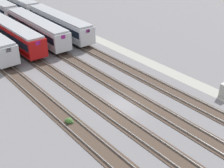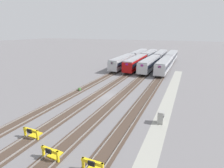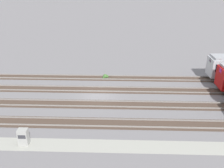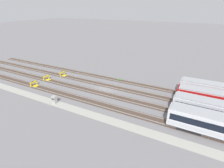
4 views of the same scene
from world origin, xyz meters
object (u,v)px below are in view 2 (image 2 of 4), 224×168
object	(u,v)px
subway_car_front_row_centre	(160,56)
subway_car_back_row_rightmost	(136,63)
subway_car_front_row_left_inner	(165,65)
subway_car_front_row_right_inner	(149,55)
subway_car_front_row_rightmost	(172,56)
subway_car_back_row_leftmost	(150,64)
subway_car_front_row_leftmost	(123,62)
bumper_stop_near_inner_track	(52,153)
electrical_cabinet	(161,117)
bumper_stop_nearest_track	(94,165)
weed_clump	(80,89)
bumper_stop_middle_track	(33,133)
subway_car_back_row_centre	(139,55)

from	to	relation	value
subway_car_front_row_centre	subway_car_back_row_rightmost	bearing A→B (deg)	167.43
subway_car_front_row_left_inner	subway_car_front_row_right_inner	bearing A→B (deg)	24.27
subway_car_front_row_rightmost	subway_car_back_row_leftmost	xyz separation A→B (m)	(-18.61, 4.27, 0.00)
subway_car_front_row_leftmost	bumper_stop_near_inner_track	distance (m)	42.30
electrical_cabinet	bumper_stop_nearest_track	bearing A→B (deg)	159.68
subway_car_back_row_leftmost	weed_clump	world-z (taller)	subway_car_back_row_leftmost
subway_car_front_row_rightmost	bumper_stop_near_inner_track	xyz separation A→B (m)	(-60.01, 4.24, -1.53)
subway_car_front_row_right_inner	bumper_stop_nearest_track	distance (m)	60.73
subway_car_back_row_rightmost	bumper_stop_near_inner_track	world-z (taller)	subway_car_back_row_rightmost
bumper_stop_nearest_track	subway_car_front_row_rightmost	bearing A→B (deg)	0.03
subway_car_front_row_right_inner	electrical_cabinet	distance (m)	51.23
electrical_cabinet	subway_car_front_row_right_inner	bearing A→B (deg)	14.03
subway_car_front_row_leftmost	bumper_stop_middle_track	xyz separation A→B (m)	(-39.70, -4.24, -1.53)
electrical_cabinet	bumper_stop_near_inner_track	bearing A→B (deg)	142.65
subway_car_front_row_centre	weed_clump	xyz separation A→B (m)	(-43.35, 8.66, -1.80)
subway_car_front_row_leftmost	subway_car_back_row_leftmost	size ratio (longest dim) A/B	1.00
subway_car_front_row_left_inner	subway_car_front_row_leftmost	bearing A→B (deg)	90.00
subway_car_front_row_leftmost	subway_car_front_row_right_inner	xyz separation A→B (m)	(18.94, -4.26, 0.00)
bumper_stop_middle_track	subway_car_front_row_rightmost	bearing A→B (deg)	-8.35
subway_car_front_row_left_inner	subway_car_back_row_leftmost	distance (m)	4.29
subway_car_front_row_rightmost	subway_car_front_row_leftmost	bearing A→B (deg)	145.50
subway_car_back_row_rightmost	bumper_stop_near_inner_track	bearing A→B (deg)	-174.09
subway_car_front_row_left_inner	bumper_stop_near_inner_track	distance (m)	41.65
subway_car_front_row_centre	subway_car_front_row_rightmost	xyz separation A→B (m)	(-0.58, -4.25, 0.00)
subway_car_front_row_right_inner	bumper_stop_near_inner_track	world-z (taller)	subway_car_front_row_right_inner
subway_car_back_row_leftmost	electrical_cabinet	size ratio (longest dim) A/B	11.27
subway_car_back_row_leftmost	bumper_stop_nearest_track	size ratio (longest dim) A/B	8.99
subway_car_front_row_right_inner	weed_clump	size ratio (longest dim) A/B	19.59
bumper_stop_near_inner_track	bumper_stop_middle_track	xyz separation A→B (m)	(1.70, 4.31, 0.00)
bumper_stop_nearest_track	bumper_stop_near_inner_track	xyz separation A→B (m)	(-0.24, 4.27, 0.00)
subway_car_front_row_rightmost	subway_car_back_row_leftmost	world-z (taller)	same
bumper_stop_nearest_track	subway_car_front_row_leftmost	bearing A→B (deg)	17.30
bumper_stop_near_inner_track	subway_car_front_row_centre	bearing A→B (deg)	0.00
subway_car_front_row_centre	bumper_stop_nearest_track	distance (m)	60.52
subway_car_front_row_rightmost	subway_car_front_row_centre	bearing A→B (deg)	82.18
subway_car_front_row_leftmost	bumper_stop_near_inner_track	world-z (taller)	subway_car_front_row_leftmost
subway_car_front_row_left_inner	subway_car_front_row_rightmost	bearing A→B (deg)	0.06
bumper_stop_near_inner_track	electrical_cabinet	size ratio (longest dim) A/B	1.26
subway_car_front_row_right_inner	bumper_stop_near_inner_track	bearing A→B (deg)	-175.94
subway_car_front_row_left_inner	subway_car_back_row_centre	bearing A→B (deg)	34.67
subway_car_back_row_leftmost	electrical_cabinet	xyz separation A→B (m)	(-30.75, -8.15, -1.24)
subway_car_front_row_rightmost	bumper_stop_nearest_track	size ratio (longest dim) A/B	8.97
weed_clump	electrical_cabinet	bearing A→B (deg)	-111.42
subway_car_front_row_rightmost	subway_car_back_row_rightmost	xyz separation A→B (m)	(-18.61, 8.53, 0.00)
subway_car_back_row_rightmost	bumper_stop_nearest_track	distance (m)	42.07
subway_car_front_row_right_inner	subway_car_back_row_centre	size ratio (longest dim) A/B	1.00
bumper_stop_middle_track	subway_car_back_row_centre	bearing A→B (deg)	4.22
subway_car_front_row_centre	subway_car_front_row_rightmost	size ratio (longest dim) A/B	1.00
bumper_stop_near_inner_track	weed_clump	bearing A→B (deg)	26.67
subway_car_front_row_leftmost	subway_car_front_row_centre	bearing A→B (deg)	-23.99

